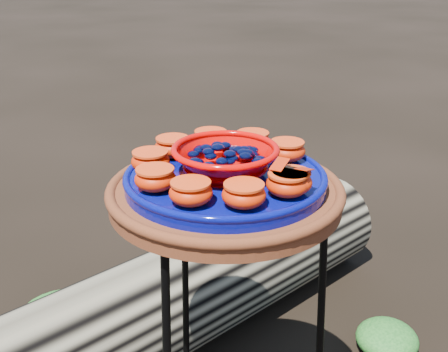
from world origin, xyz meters
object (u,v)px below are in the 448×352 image
plant_stand (225,347)px  driftwood_log (160,306)px  terracotta_saucer (225,195)px  cobalt_plate (225,180)px  red_bowl (225,161)px

plant_stand → driftwood_log: 0.49m
terracotta_saucer → plant_stand: bearing=0.0°
cobalt_plate → red_bowl: (0.00, 0.00, 0.04)m
terracotta_saucer → red_bowl: bearing=0.0°
plant_stand → red_bowl: size_ratio=3.63×
cobalt_plate → terracotta_saucer: bearing=0.0°
terracotta_saucer → cobalt_plate: cobalt_plate is taller
red_bowl → driftwood_log: red_bowl is taller
red_bowl → driftwood_log: 0.77m
plant_stand → terracotta_saucer: bearing=0.0°
plant_stand → terracotta_saucer: size_ratio=1.56×
plant_stand → terracotta_saucer: (0.00, 0.00, 0.37)m
plant_stand → terracotta_saucer: 0.37m
driftwood_log → red_bowl: bearing=-92.9°
terracotta_saucer → red_bowl: red_bowl is taller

